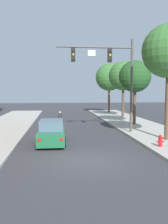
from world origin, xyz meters
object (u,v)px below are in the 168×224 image
(pedestrian_crossing_road, at_px, (60,119))
(street_tree_third, at_px, (123,76))
(car_lead_green, at_px, (52,133))
(street_tree_second, at_px, (135,77))
(traffic_signal_mast, at_px, (111,68))
(fire_hydrant, at_px, (160,141))
(street_tree_farthest, at_px, (109,77))

(pedestrian_crossing_road, relative_size, street_tree_third, 0.23)
(car_lead_green, bearing_deg, street_tree_second, 42.60)
(pedestrian_crossing_road, bearing_deg, car_lead_green, -95.91)
(traffic_signal_mast, distance_m, street_tree_third, 12.12)
(street_tree_second, distance_m, street_tree_third, 7.00)
(fire_hydrant, relative_size, street_tree_farthest, 0.09)
(traffic_signal_mast, xyz_separation_m, pedestrian_crossing_road, (-4.06, 3.12, -4.41))
(traffic_signal_mast, height_order, street_tree_farthest, street_tree_farthest)
(traffic_signal_mast, xyz_separation_m, fire_hydrant, (1.89, -5.38, -4.82))
(traffic_signal_mast, distance_m, car_lead_green, 7.26)
(traffic_signal_mast, bearing_deg, fire_hydrant, -70.65)
(car_lead_green, xyz_separation_m, pedestrian_crossing_road, (0.64, 6.21, 0.19))
(car_lead_green, relative_size, street_tree_farthest, 0.56)
(pedestrian_crossing_road, height_order, street_tree_second, street_tree_second)
(street_tree_third, bearing_deg, street_tree_farthest, 93.78)
(car_lead_green, bearing_deg, street_tree_third, 58.38)
(pedestrian_crossing_road, distance_m, street_tree_third, 12.51)
(pedestrian_crossing_road, relative_size, street_tree_farthest, 0.22)
(traffic_signal_mast, xyz_separation_m, street_tree_third, (4.20, 11.37, 0.10))
(fire_hydrant, xyz_separation_m, street_tree_farthest, (1.88, 23.28, 5.12))
(traffic_signal_mast, xyz_separation_m, car_lead_green, (-4.70, -3.09, -4.60))
(car_lead_green, bearing_deg, fire_hydrant, -19.22)
(street_tree_second, height_order, street_tree_third, street_tree_third)
(traffic_signal_mast, xyz_separation_m, street_tree_second, (3.47, 4.42, -0.39))
(fire_hydrant, height_order, street_tree_third, street_tree_third)
(pedestrian_crossing_road, distance_m, fire_hydrant, 10.38)
(street_tree_second, relative_size, street_tree_farthest, 0.84)
(fire_hydrant, relative_size, street_tree_second, 0.11)
(car_lead_green, distance_m, street_tree_second, 11.86)
(car_lead_green, distance_m, street_tree_third, 17.61)
(pedestrian_crossing_road, distance_m, street_tree_second, 8.63)
(fire_hydrant, bearing_deg, street_tree_second, 80.87)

